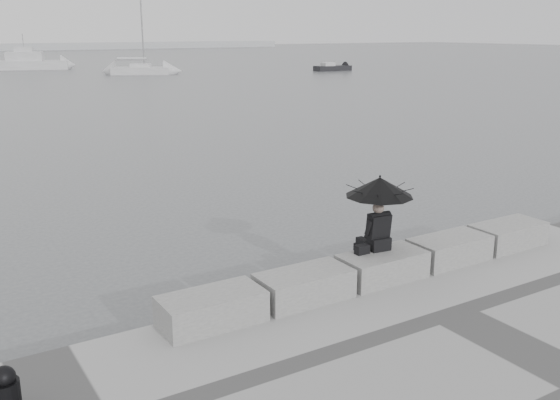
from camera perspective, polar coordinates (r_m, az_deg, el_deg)
ground at (r=12.07m, az=7.77°, el=-8.69°), size 360.00×360.00×0.00m
stone_block_far_left at (r=9.74m, az=-6.26°, el=-9.89°), size 1.60×0.80×0.50m
stone_block_left at (r=10.50m, az=2.21°, el=-7.87°), size 1.60×0.80×0.50m
stone_block_centre at (r=11.47m, az=9.33°, el=-6.01°), size 1.60×0.80×0.50m
stone_block_right at (r=12.59m, az=15.23°, el=-4.40°), size 1.60×0.80×0.50m
stone_block_far_right at (r=13.83m, az=20.09°, el=-3.02°), size 1.60×0.80×0.50m
seated_person at (r=11.28m, az=9.09°, el=0.41°), size 1.23×1.23×1.39m
bag at (r=11.28m, az=7.51°, el=-4.51°), size 0.25×0.15×0.16m
mooring_bollard at (r=8.22m, az=-23.76°, el=-16.09°), size 0.42×0.42×0.66m
sailboat_right at (r=73.06m, az=-12.60°, el=11.57°), size 6.74×5.03×12.90m
motor_cruiser at (r=85.80m, az=-21.69°, el=11.62°), size 9.02×5.32×4.50m
small_motorboat at (r=78.08m, az=4.83°, el=11.93°), size 4.73×1.77×1.10m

